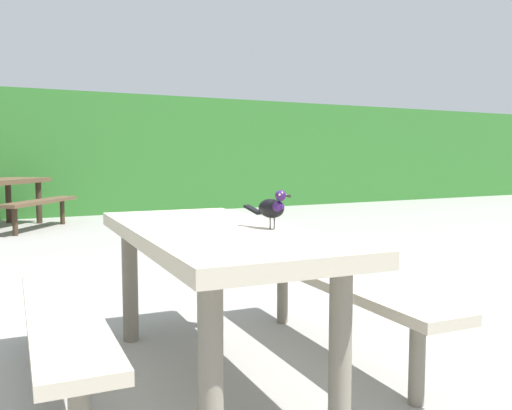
{
  "coord_description": "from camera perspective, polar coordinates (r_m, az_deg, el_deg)",
  "views": [
    {
      "loc": [
        -1.04,
        -2.25,
        1.08
      ],
      "look_at": [
        0.2,
        0.09,
        0.84
      ],
      "focal_mm": 38.12,
      "sensor_mm": 36.0,
      "label": 1
    }
  ],
  "objects": [
    {
      "name": "picnic_table_foreground",
      "position": [
        2.64,
        -4.45,
        -6.29
      ],
      "size": [
        1.79,
        1.84,
        0.74
      ],
      "color": "#B2A893",
      "rests_on": "ground"
    },
    {
      "name": "hedge_wall",
      "position": [
        10.81,
        -22.49,
        4.97
      ],
      "size": [
        28.0,
        1.24,
        2.25
      ],
      "primitive_type": "cube",
      "color": "#2D6B28",
      "rests_on": "ground"
    },
    {
      "name": "ground_plane",
      "position": [
        2.7,
        -3.02,
        -18.42
      ],
      "size": [
        60.0,
        60.0,
        0.0
      ],
      "primitive_type": "plane",
      "color": "gray"
    },
    {
      "name": "bird_grackle",
      "position": [
        2.52,
        1.77,
        -0.22
      ],
      "size": [
        0.12,
        0.28,
        0.18
      ],
      "color": "black",
      "rests_on": "picnic_table_foreground"
    }
  ]
}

